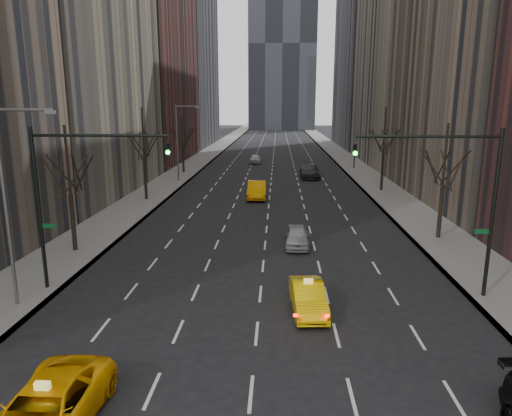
# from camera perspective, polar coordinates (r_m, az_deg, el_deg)

# --- Properties ---
(sidewalk_left) EXTENTS (4.50, 320.00, 0.15)m
(sidewalk_left) POSITION_cam_1_polar(r_m,az_deg,el_deg) (80.65, -6.62, 6.27)
(sidewalk_left) COLOR slate
(sidewalk_left) RESTS_ON ground
(sidewalk_right) EXTENTS (4.50, 320.00, 0.15)m
(sidewalk_right) POSITION_cam_1_polar(r_m,az_deg,el_deg) (80.41, 10.98, 6.10)
(sidewalk_right) COLOR slate
(sidewalk_right) RESTS_ON ground
(bld_left_far) EXTENTS (14.00, 28.00, 44.00)m
(bld_left_far) POSITION_cam_1_polar(r_m,az_deg,el_deg) (79.35, -14.68, 21.74)
(bld_left_far) COLOR brown
(bld_left_far) RESTS_ON ground
(bld_left_deep) EXTENTS (14.00, 30.00, 60.00)m
(bld_left_deep) POSITION_cam_1_polar(r_m,az_deg,el_deg) (109.41, -9.90, 23.62)
(bld_left_deep) COLOR slate
(bld_left_deep) RESTS_ON ground
(bld_right_deep) EXTENTS (14.00, 30.00, 58.00)m
(bld_right_deep) POSITION_cam_1_polar(r_m,az_deg,el_deg) (107.94, 14.97, 23.01)
(bld_right_deep) COLOR slate
(bld_right_deep) RESTS_ON ground
(tree_lw_b) EXTENTS (3.36, 3.50, 7.82)m
(tree_lw_b) POSITION_cam_1_polar(r_m,az_deg,el_deg) (30.43, -22.18, 1.56)
(tree_lw_b) COLOR black
(tree_lw_b) RESTS_ON ground
(tree_lw_c) EXTENTS (3.36, 3.50, 8.74)m
(tree_lw_c) POSITION_cam_1_polar(r_m,az_deg,el_deg) (45.22, -13.78, 5.94)
(tree_lw_c) COLOR black
(tree_lw_c) RESTS_ON ground
(tree_lw_d) EXTENTS (3.36, 3.50, 7.36)m
(tree_lw_d) POSITION_cam_1_polar(r_m,az_deg,el_deg) (62.64, -9.13, 7.53)
(tree_lw_d) COLOR black
(tree_lw_d) RESTS_ON ground
(tree_rw_b) EXTENTS (3.36, 3.50, 7.82)m
(tree_rw_b) POSITION_cam_1_polar(r_m,az_deg,el_deg) (33.47, 22.29, 2.50)
(tree_rw_b) COLOR black
(tree_rw_b) RESTS_ON ground
(tree_rw_c) EXTENTS (3.36, 3.50, 8.74)m
(tree_rw_c) POSITION_cam_1_polar(r_m,az_deg,el_deg) (50.59, 15.63, 6.54)
(tree_rw_c) COLOR black
(tree_rw_c) RESTS_ON ground
(traffic_mast_left) EXTENTS (6.69, 0.39, 8.00)m
(traffic_mast_left) POSITION_cam_1_polar(r_m,az_deg,el_deg) (23.56, -22.17, 2.89)
(traffic_mast_left) COLOR black
(traffic_mast_left) RESTS_ON ground
(traffic_mast_right) EXTENTS (6.69, 0.39, 8.00)m
(traffic_mast_right) POSITION_cam_1_polar(r_m,az_deg,el_deg) (22.94, 23.98, 2.49)
(traffic_mast_right) COLOR black
(traffic_mast_right) RESTS_ON ground
(streetlight_near) EXTENTS (2.83, 0.22, 9.00)m
(streetlight_near) POSITION_cam_1_polar(r_m,az_deg,el_deg) (22.61, -28.28, 2.26)
(streetlight_near) COLOR slate
(streetlight_near) RESTS_ON ground
(streetlight_far) EXTENTS (2.83, 0.22, 9.00)m
(streetlight_far) POSITION_cam_1_polar(r_m,az_deg,el_deg) (55.41, -9.50, 8.98)
(streetlight_far) COLOR slate
(streetlight_far) RESTS_ON ground
(taxi_suv) EXTENTS (2.49, 5.32, 1.47)m
(taxi_suv) POSITION_cam_1_polar(r_m,az_deg,el_deg) (15.19, -24.83, -22.18)
(taxi_suv) COLOR #FFB305
(taxi_suv) RESTS_ON ground
(taxi_sedan) EXTENTS (1.67, 4.11, 1.32)m
(taxi_sedan) POSITION_cam_1_polar(r_m,az_deg,el_deg) (21.11, 6.52, -11.01)
(taxi_sedan) COLOR yellow
(taxi_sedan) RESTS_ON ground
(silver_sedan_ahead) EXTENTS (1.63, 3.98, 1.35)m
(silver_sedan_ahead) POSITION_cam_1_polar(r_m,az_deg,el_deg) (30.27, 5.13, -3.52)
(silver_sedan_ahead) COLOR #9C9FA4
(silver_sedan_ahead) RESTS_ON ground
(far_taxi) EXTENTS (1.87, 5.16, 1.69)m
(far_taxi) POSITION_cam_1_polar(r_m,az_deg,el_deg) (45.49, 0.11, 2.29)
(far_taxi) COLOR #FFA305
(far_taxi) RESTS_ON ground
(far_suv_grey) EXTENTS (2.47, 5.95, 1.72)m
(far_suv_grey) POSITION_cam_1_polar(r_m,az_deg,el_deg) (58.85, 6.73, 4.62)
(far_suv_grey) COLOR #2B2B30
(far_suv_grey) RESTS_ON ground
(far_car_white) EXTENTS (1.82, 4.22, 1.42)m
(far_car_white) POSITION_cam_1_polar(r_m,az_deg,el_deg) (73.04, -0.07, 6.17)
(far_car_white) COLOR silver
(far_car_white) RESTS_ON ground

